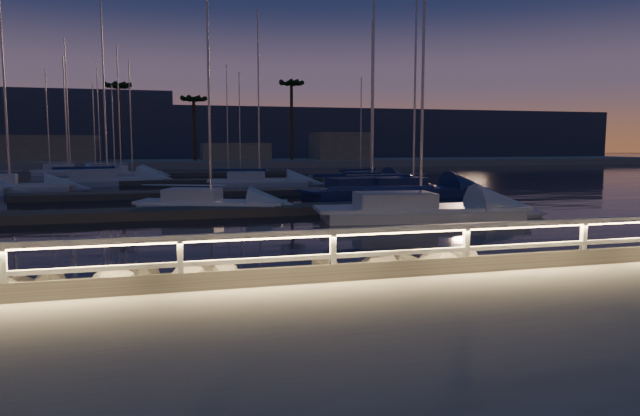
% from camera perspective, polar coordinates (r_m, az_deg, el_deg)
% --- Properties ---
extents(ground, '(400.00, 400.00, 0.00)m').
position_cam_1_polar(ground, '(11.43, -3.56, -7.54)').
color(ground, '#A19B91').
rests_on(ground, ground).
extents(harbor_water, '(400.00, 440.00, 0.60)m').
position_cam_1_polar(harbor_water, '(42.30, -12.16, 1.24)').
color(harbor_water, black).
rests_on(harbor_water, ground).
extents(guard_rail, '(44.11, 0.12, 1.06)m').
position_cam_1_polar(guard_rail, '(11.25, -3.93, -3.73)').
color(guard_rail, silver).
rests_on(guard_rail, ground).
extents(riprap, '(33.02, 3.21, 1.33)m').
position_cam_1_polar(riprap, '(12.87, -20.69, -7.43)').
color(riprap, slate).
rests_on(riprap, ground).
extents(floating_docks, '(22.00, 36.00, 0.40)m').
position_cam_1_polar(floating_docks, '(43.53, -12.27, 2.13)').
color(floating_docks, '#5E574E').
rests_on(floating_docks, ground).
extents(far_shore, '(160.00, 14.00, 5.20)m').
position_cam_1_polar(far_shore, '(84.97, -13.85, 4.58)').
color(far_shore, '#A19B91').
rests_on(far_shore, ground).
extents(palm_left, '(3.00, 3.00, 11.20)m').
position_cam_1_polar(palm_left, '(83.39, -19.52, 11.14)').
color(palm_left, '#4B3A23').
rests_on(palm_left, ground).
extents(palm_center, '(3.00, 3.00, 9.70)m').
position_cam_1_polar(palm_center, '(84.18, -12.52, 10.38)').
color(palm_center, '#4B3A23').
rests_on(palm_center, ground).
extents(palm_right, '(3.00, 3.00, 12.20)m').
position_cam_1_polar(palm_right, '(85.25, -2.88, 11.99)').
color(palm_right, '#4B3A23').
rests_on(palm_right, ground).
extents(distant_hills, '(230.00, 37.50, 18.00)m').
position_cam_1_polar(distant_hills, '(145.93, -23.24, 6.69)').
color(distant_hills, '#394258').
rests_on(distant_hills, ground).
extents(sailboat_b, '(7.57, 4.60, 12.51)m').
position_cam_1_polar(sailboat_b, '(28.87, -11.22, 0.48)').
color(sailboat_b, silver).
rests_on(sailboat_b, ground).
extents(sailboat_c, '(9.41, 4.37, 15.43)m').
position_cam_1_polar(sailboat_c, '(35.65, 4.88, 1.75)').
color(sailboat_c, navy).
rests_on(sailboat_c, ground).
extents(sailboat_d, '(9.58, 3.90, 15.75)m').
position_cam_1_polar(sailboat_d, '(25.69, 9.45, -0.16)').
color(sailboat_d, silver).
rests_on(sailboat_d, ground).
extents(sailboat_e, '(8.17, 3.31, 13.60)m').
position_cam_1_polar(sailboat_e, '(44.16, -28.84, 1.89)').
color(sailboat_e, silver).
rests_on(sailboat_e, ground).
extents(sailboat_g, '(8.32, 3.57, 13.69)m').
position_cam_1_polar(sailboat_g, '(45.29, -6.35, 2.68)').
color(sailboat_g, silver).
rests_on(sailboat_g, ground).
extents(sailboat_h, '(9.87, 3.72, 16.32)m').
position_cam_1_polar(sailboat_h, '(36.68, 8.93, 1.82)').
color(sailboat_h, navy).
rests_on(sailboat_h, ground).
extents(sailboat_k, '(9.37, 4.94, 15.32)m').
position_cam_1_polar(sailboat_k, '(49.30, -20.75, 2.65)').
color(sailboat_k, silver).
rests_on(sailboat_k, ground).
extents(sailboat_l, '(8.13, 5.33, 13.46)m').
position_cam_1_polar(sailboat_l, '(48.09, 4.91, 2.89)').
color(sailboat_l, navy).
rests_on(sailboat_l, ground).
extents(sailboat_m, '(7.62, 3.57, 12.60)m').
position_cam_1_polar(sailboat_m, '(66.75, -24.03, 3.38)').
color(sailboat_m, silver).
rests_on(sailboat_m, ground).
extents(sailboat_n, '(8.03, 4.13, 13.19)m').
position_cam_1_polar(sailboat_n, '(61.17, -19.44, 3.33)').
color(sailboat_n, silver).
rests_on(sailboat_n, ground).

